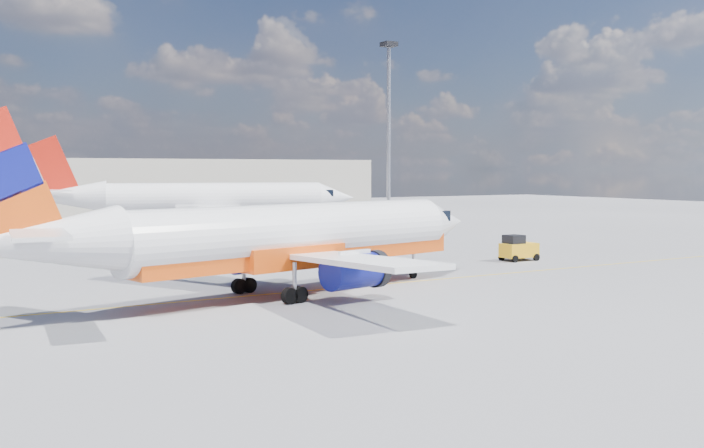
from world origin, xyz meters
TOP-DOWN VIEW (x-y plane):
  - ground at (0.00, 0.00)m, footprint 240.00×240.00m
  - taxi_line at (0.00, 3.00)m, footprint 70.00×0.15m
  - terminal_main at (5.00, 75.00)m, footprint 70.00×14.00m
  - main_jet at (-6.02, 2.03)m, footprint 30.32×23.33m
  - second_jet at (4.46, 42.81)m, footprint 32.92×25.11m
  - gse_tug at (15.51, 7.91)m, footprint 2.64×1.63m
  - floodlight_mast at (24.37, 38.88)m, footprint 1.50×1.50m

SIDE VIEW (x-z plane):
  - ground at x=0.00m, z-range 0.00..0.00m
  - taxi_line at x=0.00m, z-range 0.00..0.01m
  - gse_tug at x=15.51m, z-range -0.05..1.83m
  - main_jet at x=-6.02m, z-range -1.53..7.62m
  - second_jet at x=4.46m, z-range -1.66..8.29m
  - terminal_main at x=5.00m, z-range 0.00..8.00m
  - floodlight_mast at x=24.37m, z-range 2.05..22.65m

